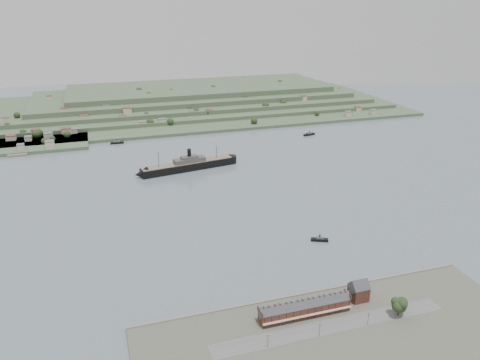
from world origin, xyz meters
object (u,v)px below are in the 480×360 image
object	(u,v)px
terrace_row	(305,308)
steamship	(185,166)
tugboat	(320,239)
gabled_building	(359,290)
fig_tree	(400,305)

from	to	relation	value
terrace_row	steamship	distance (m)	266.30
steamship	tugboat	distance (m)	197.17
steamship	terrace_row	bearing A→B (deg)	-86.41
terrace_row	gabled_building	size ratio (longest dim) A/B	3.95
terrace_row	fig_tree	world-z (taller)	fig_tree
gabled_building	steamship	xyz separation A→B (m)	(-54.16, 261.75, -3.04)
gabled_building	steamship	distance (m)	267.31
steamship	fig_tree	size ratio (longest dim) A/B	9.80
steamship	tugboat	size ratio (longest dim) A/B	8.68
steamship	fig_tree	bearing A→B (deg)	-76.41
tugboat	gabled_building	bearing A→B (deg)	-99.30
terrace_row	steamship	bearing A→B (deg)	93.59
fig_tree	steamship	bearing A→B (deg)	103.59
terrace_row	steamship	size ratio (longest dim) A/B	0.48
terrace_row	gabled_building	xyz separation A→B (m)	(37.50, 4.02, 1.34)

